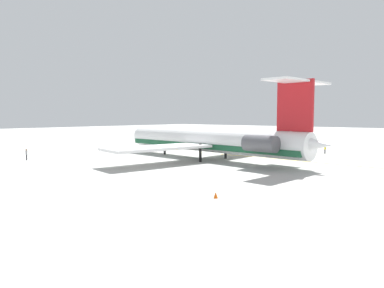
{
  "coord_description": "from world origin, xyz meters",
  "views": [
    {
      "loc": [
        -36.65,
        55.23,
        7.2
      ],
      "look_at": [
        -0.12,
        13.4,
        2.79
      ],
      "focal_mm": 33.57,
      "sensor_mm": 36.0,
      "label": 1
    }
  ],
  "objects_px": {
    "main_jetliner": "(213,140)",
    "safety_cone_nose": "(216,195)",
    "ground_crew_near_nose": "(196,142)",
    "ground_crew_near_tail": "(26,153)",
    "ground_crew_portside": "(325,148)"
  },
  "relations": [
    {
      "from": "main_jetliner",
      "to": "ground_crew_near_nose",
      "type": "height_order",
      "value": "main_jetliner"
    },
    {
      "from": "ground_crew_near_nose",
      "to": "ground_crew_portside",
      "type": "height_order",
      "value": "ground_crew_portside"
    },
    {
      "from": "ground_crew_near_tail",
      "to": "ground_crew_portside",
      "type": "xyz_separation_m",
      "value": [
        -32.55,
        -41.69,
        -0.04
      ]
    },
    {
      "from": "main_jetliner",
      "to": "ground_crew_portside",
      "type": "relative_size",
      "value": 23.45
    },
    {
      "from": "main_jetliner",
      "to": "safety_cone_nose",
      "type": "distance_m",
      "value": 27.09
    },
    {
      "from": "ground_crew_portside",
      "to": "main_jetliner",
      "type": "bearing_deg",
      "value": 172.95
    },
    {
      "from": "main_jetliner",
      "to": "ground_crew_near_nose",
      "type": "relative_size",
      "value": 24.38
    },
    {
      "from": "ground_crew_near_tail",
      "to": "ground_crew_near_nose",
      "type": "bearing_deg",
      "value": -12.77
    },
    {
      "from": "ground_crew_near_tail",
      "to": "ground_crew_portside",
      "type": "relative_size",
      "value": 1.04
    },
    {
      "from": "ground_crew_near_nose",
      "to": "safety_cone_nose",
      "type": "distance_m",
      "value": 51.33
    },
    {
      "from": "main_jetliner",
      "to": "safety_cone_nose",
      "type": "bearing_deg",
      "value": 132.42
    },
    {
      "from": "main_jetliner",
      "to": "safety_cone_nose",
      "type": "height_order",
      "value": "main_jetliner"
    },
    {
      "from": "ground_crew_portside",
      "to": "ground_crew_near_nose",
      "type": "bearing_deg",
      "value": 117.73
    },
    {
      "from": "ground_crew_near_nose",
      "to": "ground_crew_near_tail",
      "type": "distance_m",
      "value": 36.95
    },
    {
      "from": "main_jetliner",
      "to": "safety_cone_nose",
      "type": "relative_size",
      "value": 74.26
    }
  ]
}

